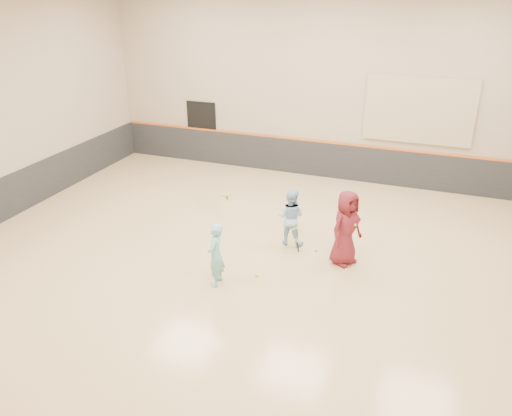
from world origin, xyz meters
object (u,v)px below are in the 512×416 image
(girl, at_px, (216,255))
(instructor, at_px, (291,217))
(spare_racket, at_px, (226,193))
(young_man, at_px, (346,228))

(girl, distance_m, instructor, 2.53)
(girl, bearing_deg, spare_racket, -163.74)
(girl, distance_m, young_man, 3.06)
(spare_racket, bearing_deg, instructor, -39.80)
(girl, xyz_separation_m, instructor, (0.96, 2.34, 0.00))
(young_man, distance_m, spare_racket, 5.09)
(spare_racket, bearing_deg, young_man, -33.19)
(instructor, bearing_deg, girl, 68.29)
(girl, distance_m, spare_racket, 5.01)
(young_man, bearing_deg, girl, 158.09)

